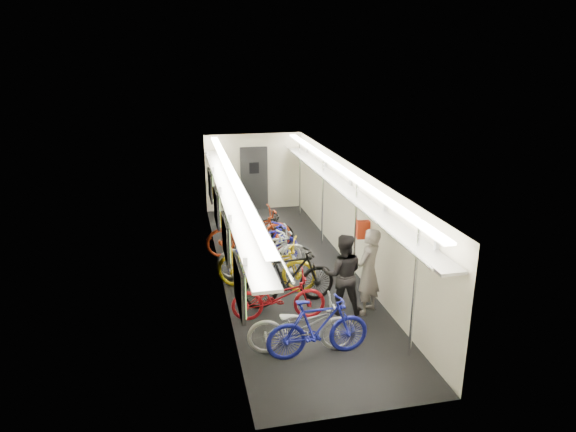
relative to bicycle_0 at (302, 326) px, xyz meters
name	(u,v)px	position (x,y,z in m)	size (l,w,h in m)	color
train_car_shell	(265,194)	(0.09, 4.00, 1.18)	(10.00, 10.00, 10.00)	black
bicycle_0	(302,326)	(0.00, 0.00, 0.00)	(0.63, 1.81, 0.95)	#9C9CA0
bicycle_1	(318,328)	(0.22, -0.19, 0.04)	(0.49, 1.73, 1.04)	navy
bicycle_2	(278,296)	(-0.17, 1.16, -0.02)	(0.61, 1.75, 0.92)	maroon
bicycle_3	(289,278)	(0.15, 1.67, 0.10)	(0.54, 1.92, 1.16)	black
bicycle_4	(266,264)	(-0.17, 2.47, 0.08)	(0.74, 2.13, 1.12)	gold
bicycle_5	(266,255)	(-0.06, 3.07, 0.05)	(0.49, 1.75, 1.05)	silver
bicycle_6	(263,253)	(-0.12, 3.13, 0.07)	(0.73, 2.08, 1.09)	#A4A3A8
bicycle_7	(264,249)	(-0.06, 3.33, 0.10)	(0.54, 1.90, 1.14)	#1B199B
bicycle_8	(249,232)	(-0.24, 4.53, 0.09)	(0.76, 2.17, 1.14)	#9E2D11
bicycle_9	(264,231)	(0.17, 4.74, 0.00)	(0.44, 1.57, 0.94)	black
passenger_near	(368,272)	(1.54, 1.05, 0.37)	(0.62, 0.41, 1.70)	gray
passenger_mid	(343,274)	(1.07, 1.16, 0.32)	(0.77, 0.60, 1.58)	black
backpack	(363,230)	(1.83, 2.16, 0.80)	(0.26, 0.14, 0.38)	#B72B12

